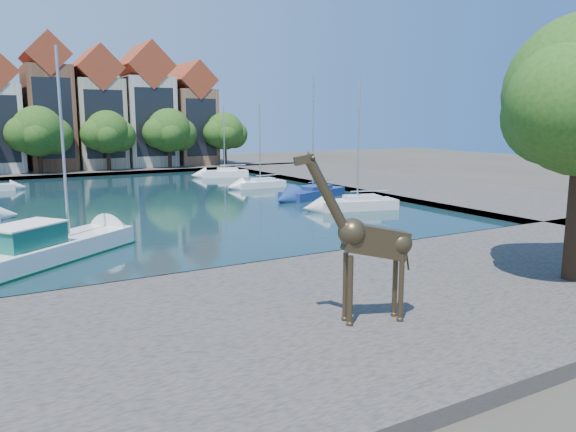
# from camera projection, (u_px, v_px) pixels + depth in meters

# --- Properties ---
(ground) EXTENTS (160.00, 160.00, 0.00)m
(ground) POSITION_uv_depth(u_px,v_px,m) (302.00, 265.00, 27.19)
(ground) COLOR #38332B
(ground) RESTS_ON ground
(water_basin) EXTENTS (38.00, 50.00, 0.08)m
(water_basin) POSITION_uv_depth(u_px,v_px,m) (156.00, 201.00, 47.68)
(water_basin) COLOR black
(water_basin) RESTS_ON ground
(near_quay) EXTENTS (50.00, 14.00, 0.50)m
(near_quay) POSITION_uv_depth(u_px,v_px,m) (399.00, 300.00, 21.17)
(near_quay) COLOR #4E4944
(near_quay) RESTS_ON ground
(far_quay) EXTENTS (60.00, 16.00, 0.50)m
(far_quay) POSITION_uv_depth(u_px,v_px,m) (85.00, 170.00, 74.97)
(far_quay) COLOR #4E4944
(far_quay) RESTS_ON ground
(right_quay) EXTENTS (14.00, 52.00, 0.50)m
(right_quay) POSITION_uv_depth(u_px,v_px,m) (385.00, 182.00, 59.92)
(right_quay) COLOR #4E4944
(right_quay) RESTS_ON ground
(townhouse_center) EXTENTS (5.44, 9.18, 16.93)m
(townhouse_center) POSITION_uv_depth(u_px,v_px,m) (48.00, 108.00, 71.60)
(townhouse_center) COLOR brown
(townhouse_center) RESTS_ON far_quay
(townhouse_east_inner) EXTENTS (5.94, 9.18, 15.79)m
(townhouse_east_inner) POSITION_uv_depth(u_px,v_px,m) (97.00, 113.00, 74.66)
(townhouse_east_inner) COLOR tan
(townhouse_east_inner) RESTS_ON far_quay
(townhouse_east_mid) EXTENTS (6.43, 9.18, 16.65)m
(townhouse_east_mid) POSITION_uv_depth(u_px,v_px,m) (145.00, 110.00, 77.78)
(townhouse_east_mid) COLOR beige
(townhouse_east_mid) RESTS_ON far_quay
(townhouse_east_end) EXTENTS (5.44, 9.18, 14.43)m
(townhouse_east_end) POSITION_uv_depth(u_px,v_px,m) (190.00, 118.00, 81.15)
(townhouse_east_end) COLOR #895E41
(townhouse_east_end) RESTS_ON far_quay
(far_tree_mid_west) EXTENTS (7.80, 6.00, 8.00)m
(far_tree_mid_west) POSITION_uv_depth(u_px,v_px,m) (39.00, 133.00, 66.51)
(far_tree_mid_west) COLOR #332114
(far_tree_mid_west) RESTS_ON far_quay
(far_tree_mid_east) EXTENTS (7.02, 5.40, 7.52)m
(far_tree_mid_east) POSITION_uv_depth(u_px,v_px,m) (108.00, 133.00, 70.46)
(far_tree_mid_east) COLOR #332114
(far_tree_mid_east) RESTS_ON far_quay
(far_tree_east) EXTENTS (7.54, 5.80, 7.84)m
(far_tree_east) POSITION_uv_depth(u_px,v_px,m) (170.00, 132.00, 74.37)
(far_tree_east) COLOR #332114
(far_tree_east) RESTS_ON far_quay
(far_tree_far_east) EXTENTS (6.76, 5.20, 7.36)m
(far_tree_far_east) POSITION_uv_depth(u_px,v_px,m) (225.00, 132.00, 78.32)
(far_tree_far_east) COLOR #332114
(far_tree_far_east) RESTS_ON far_quay
(giraffe_statue) EXTENTS (3.77, 1.47, 5.47)m
(giraffe_statue) POSITION_uv_depth(u_px,v_px,m) (367.00, 241.00, 17.82)
(giraffe_statue) COLOR #3C311E
(giraffe_statue) RESTS_ON near_quay
(motorsailer) EXTENTS (8.83, 7.65, 10.43)m
(motorsailer) POSITION_uv_depth(u_px,v_px,m) (49.00, 245.00, 27.53)
(motorsailer) COLOR white
(motorsailer) RESTS_ON water_basin
(sailboat_right_a) EXTENTS (6.40, 3.54, 10.07)m
(sailboat_right_a) POSITION_uv_depth(u_px,v_px,m) (357.00, 202.00, 43.21)
(sailboat_right_a) COLOR silver
(sailboat_right_a) RESTS_ON water_basin
(sailboat_right_b) EXTENTS (7.12, 4.60, 10.44)m
(sailboat_right_b) POSITION_uv_depth(u_px,v_px,m) (313.00, 191.00, 49.59)
(sailboat_right_b) COLOR navy
(sailboat_right_b) RESTS_ON water_basin
(sailboat_right_c) EXTENTS (5.09, 1.86, 8.31)m
(sailboat_right_c) POSITION_uv_depth(u_px,v_px,m) (260.00, 183.00, 56.82)
(sailboat_right_c) COLOR silver
(sailboat_right_c) RESTS_ON water_basin
(sailboat_right_d) EXTENTS (5.81, 3.52, 8.33)m
(sailboat_right_d) POSITION_uv_depth(u_px,v_px,m) (225.00, 172.00, 67.12)
(sailboat_right_d) COLOR white
(sailboat_right_d) RESTS_ON water_basin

